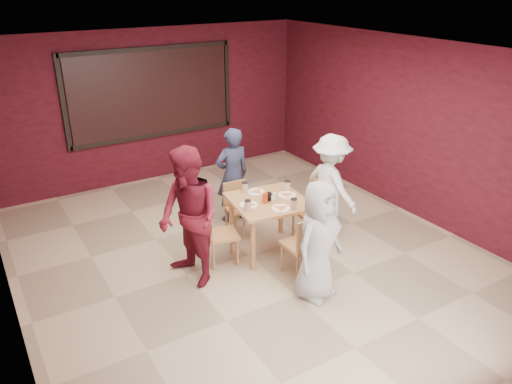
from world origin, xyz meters
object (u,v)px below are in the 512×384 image
dining_table (268,207)px  diner_right (331,185)px  chair_left (217,231)px  diner_front (318,241)px  chair_back (238,204)px  diner_left (189,218)px  chair_front (305,243)px  chair_right (314,207)px  diner_back (232,175)px

dining_table → diner_right: size_ratio=0.73×
chair_left → diner_front: 1.50m
chair_back → diner_left: 1.55m
chair_front → chair_back: 1.58m
chair_right → diner_left: (-2.05, -0.13, 0.41)m
chair_left → diner_front: bearing=-61.9°
chair_front → diner_front: size_ratio=0.59×
chair_front → chair_back: bearing=93.5°
diner_front → chair_back: bearing=72.7°
chair_back → chair_left: chair_left is taller
chair_front → chair_back: (-0.10, 1.57, -0.06)m
dining_table → diner_back: size_ratio=0.74×
chair_left → diner_left: size_ratio=0.48×
chair_back → diner_front: (-0.02, -1.98, 0.32)m
chair_left → diner_left: bearing=-156.5°
chair_back → chair_left: bearing=-136.1°
diner_back → diner_right: bearing=134.9°
dining_table → chair_right: (0.80, -0.01, -0.20)m
chair_back → diner_back: bearing=72.6°
dining_table → diner_front: size_ratio=0.74×
chair_right → diner_back: bearing=124.0°
diner_front → diner_left: bearing=120.0°
diner_left → diner_right: bearing=84.7°
chair_right → chair_back: bearing=139.0°
chair_back → diner_front: size_ratio=0.52×
chair_left → diner_front: (0.69, -1.30, 0.27)m
diner_back → diner_right: (1.04, -1.13, 0.01)m
chair_front → diner_right: 1.36m
chair_right → diner_right: 0.41m
dining_table → diner_right: (1.09, -0.01, 0.09)m
chair_front → chair_left: bearing=132.0°
chair_front → diner_back: size_ratio=0.58×
chair_back → chair_right: chair_right is taller
dining_table → chair_back: bearing=95.1°
diner_right → chair_left: bearing=83.7°
dining_table → chair_right: 0.83m
chair_right → diner_left: bearing=-176.3°
dining_table → chair_front: dining_table is taller
chair_left → diner_right: (1.87, -0.08, 0.29)m
chair_back → chair_left: 0.99m
chair_left → diner_front: diner_front is taller
diner_front → diner_right: size_ratio=0.98×
diner_back → diner_front: bearing=89.0°
chair_back → diner_right: (1.16, -0.76, 0.33)m
chair_left → diner_right: bearing=-2.5°
chair_back → diner_right: size_ratio=0.50×
chair_right → diner_back: size_ratio=0.57×
chair_front → chair_left: size_ratio=1.04×
chair_front → diner_back: bearing=89.4°
chair_front → chair_back: size_ratio=1.14×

